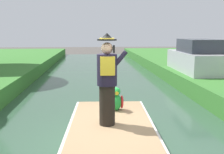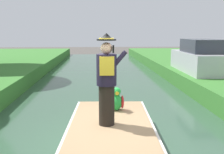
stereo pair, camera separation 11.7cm
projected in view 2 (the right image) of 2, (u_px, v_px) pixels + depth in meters
ground_plane at (110, 154)px, 5.56m from camera, size 80.00×80.00×0.00m
canal_water at (110, 151)px, 5.55m from camera, size 6.61×48.00×0.10m
boat at (111, 142)px, 5.20m from camera, size 1.99×4.28×0.61m
person_pirate at (107, 80)px, 5.15m from camera, size 0.61×0.42×1.85m
parrot_plush at (117, 100)px, 6.22m from camera, size 0.36×0.34×0.57m
parked_car_silver at (200, 58)px, 12.00m from camera, size 1.79×4.04×1.50m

